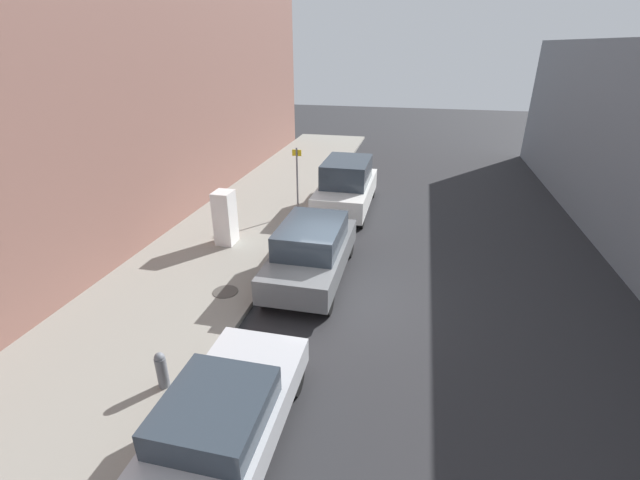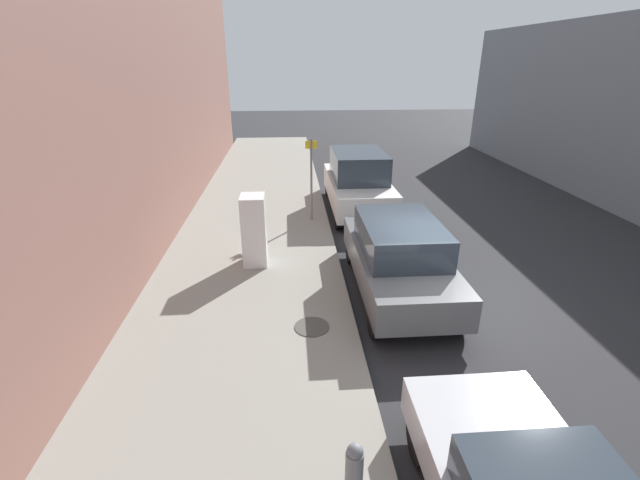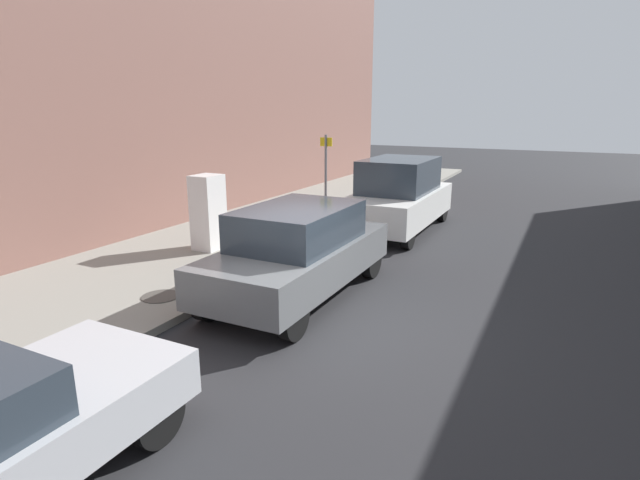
{
  "view_description": "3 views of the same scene",
  "coord_description": "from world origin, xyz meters",
  "px_view_note": "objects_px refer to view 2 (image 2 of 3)",
  "views": [
    {
      "loc": [
        1.9,
        -10.03,
        6.38
      ],
      "look_at": [
        -0.87,
        2.08,
        0.69
      ],
      "focal_mm": 24.0,
      "sensor_mm": 36.0,
      "label": 1
    },
    {
      "loc": [
        -3.29,
        -7.9,
        5.08
      ],
      "look_at": [
        -2.55,
        1.99,
        0.89
      ],
      "focal_mm": 24.0,
      "sensor_mm": 36.0,
      "label": 2
    },
    {
      "loc": [
        3.65,
        -7.12,
        3.54
      ],
      "look_at": [
        -1.16,
        2.38,
        0.71
      ],
      "focal_mm": 28.0,
      "sensor_mm": 36.0,
      "label": 3
    }
  ],
  "objects_px": {
    "street_sign_post": "(311,176)",
    "parked_van_white": "(358,182)",
    "discarded_refrigerator": "(254,230)",
    "fire_hydrant": "(354,469)",
    "parked_suv_gray": "(399,256)"
  },
  "relations": [
    {
      "from": "street_sign_post",
      "to": "parked_suv_gray",
      "type": "bearing_deg",
      "value": -69.71
    },
    {
      "from": "parked_suv_gray",
      "to": "parked_van_white",
      "type": "relative_size",
      "value": 0.95
    },
    {
      "from": "parked_suv_gray",
      "to": "street_sign_post",
      "type": "bearing_deg",
      "value": 110.29
    },
    {
      "from": "street_sign_post",
      "to": "discarded_refrigerator",
      "type": "bearing_deg",
      "value": -117.32
    },
    {
      "from": "street_sign_post",
      "to": "parked_van_white",
      "type": "height_order",
      "value": "street_sign_post"
    },
    {
      "from": "parked_van_white",
      "to": "street_sign_post",
      "type": "bearing_deg",
      "value": -142.79
    },
    {
      "from": "discarded_refrigerator",
      "to": "parked_van_white",
      "type": "distance_m",
      "value": 5.64
    },
    {
      "from": "street_sign_post",
      "to": "parked_suv_gray",
      "type": "height_order",
      "value": "street_sign_post"
    },
    {
      "from": "discarded_refrigerator",
      "to": "street_sign_post",
      "type": "height_order",
      "value": "street_sign_post"
    },
    {
      "from": "parked_van_white",
      "to": "fire_hydrant",
      "type": "bearing_deg",
      "value": -99.08
    },
    {
      "from": "fire_hydrant",
      "to": "parked_van_white",
      "type": "relative_size",
      "value": 0.17
    },
    {
      "from": "street_sign_post",
      "to": "fire_hydrant",
      "type": "xyz_separation_m",
      "value": [
        -0.04,
        -9.83,
        -1.08
      ]
    },
    {
      "from": "street_sign_post",
      "to": "parked_van_white",
      "type": "bearing_deg",
      "value": 37.21
    },
    {
      "from": "discarded_refrigerator",
      "to": "fire_hydrant",
      "type": "xyz_separation_m",
      "value": [
        1.6,
        -6.64,
        -0.5
      ]
    },
    {
      "from": "parked_suv_gray",
      "to": "parked_van_white",
      "type": "bearing_deg",
      "value": 90.0
    }
  ]
}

